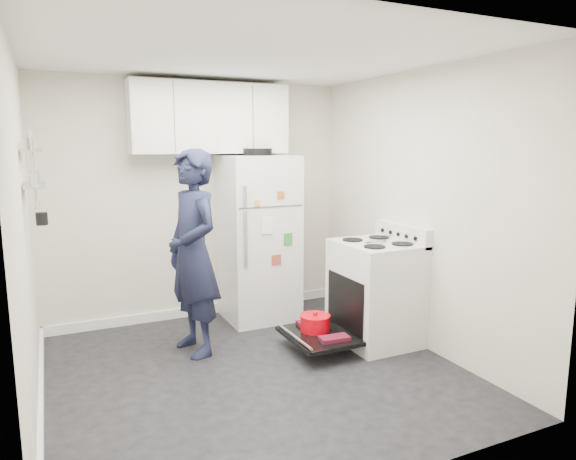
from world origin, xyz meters
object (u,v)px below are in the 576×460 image
electric_range (374,293)px  refrigerator (258,237)px  person (193,253)px  open_oven_door (317,330)px

electric_range → refrigerator: bearing=123.4°
electric_range → person: 1.71m
refrigerator → person: 1.07m
electric_range → refrigerator: 1.38m
open_oven_door → person: (-1.00, 0.43, 0.72)m
electric_range → refrigerator: size_ratio=0.61×
electric_range → refrigerator: refrigerator is taller
electric_range → person: (-1.59, 0.47, 0.44)m
open_oven_door → person: bearing=156.6°
person → open_oven_door: bearing=54.5°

